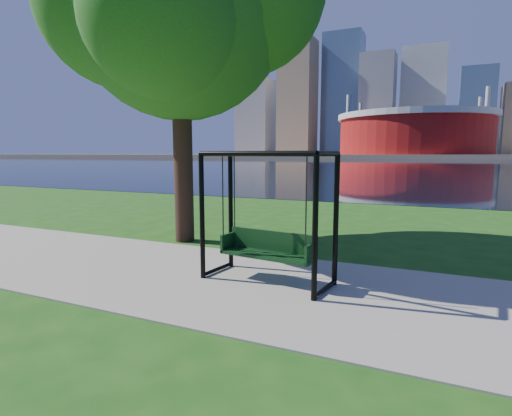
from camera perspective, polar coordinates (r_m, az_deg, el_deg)
The scene contains 8 objects.
ground at distance 7.52m, azimuth 2.04°, elevation -9.91°, with size 900.00×900.00×0.00m, color #1E5114.
path at distance 7.08m, azimuth 0.48°, elevation -10.92°, with size 120.00×4.00×0.03m, color #9E937F.
river at distance 108.70m, azimuth 23.01°, elevation 5.93°, with size 900.00×180.00×0.02m, color black.
far_bank at distance 312.65m, azimuth 24.00°, elevation 6.84°, with size 900.00×228.00×2.00m, color #937F60.
stadium at distance 242.27m, azimuth 21.62°, elevation 10.03°, with size 83.00×83.00×32.00m.
skyline at distance 327.83m, azimuth 23.60°, elevation 12.99°, with size 392.00×66.00×96.50m.
swing at distance 7.01m, azimuth 1.72°, elevation -1.74°, with size 2.38×1.26×2.33m.
park_tree at distance 11.23m, azimuth -10.97°, elevation 26.68°, with size 6.90×6.23×8.57m.
Camera 1 is at (2.71, -6.64, 2.28)m, focal length 28.00 mm.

